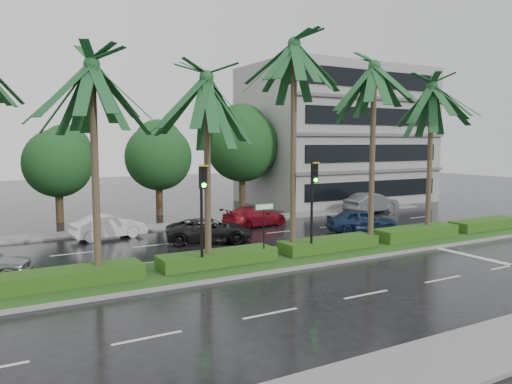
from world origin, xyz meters
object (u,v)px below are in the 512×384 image
car_white (109,227)px  car_grey (371,203)px  car_darkgrey (210,230)px  car_red (255,216)px  car_blue (362,221)px  signal_median_left (202,202)px  street_sign (264,218)px

car_white → car_grey: (19.96, 0.42, 0.10)m
car_darkgrey → car_grey: car_grey is taller
car_grey → car_red: bearing=89.5°
car_darkgrey → car_blue: car_blue is taller
signal_median_left → car_blue: size_ratio=1.04×
signal_median_left → car_grey: size_ratio=0.94×
car_white → car_red: (9.15, -0.54, -0.02)m
car_darkgrey → car_grey: bearing=-54.0°
car_darkgrey → car_red: 5.67m
car_white → car_darkgrey: bearing=-136.4°
car_red → car_white: bearing=77.8°
car_white → car_blue: 14.77m
street_sign → car_white: bearing=115.2°
street_sign → car_blue: (9.15, 3.94, -1.41)m
signal_median_left → car_blue: signal_median_left is taller
signal_median_left → car_grey: (18.46, 10.18, -2.23)m
signal_median_left → car_blue: 13.04m
car_red → car_grey: (10.81, 0.97, 0.12)m
car_grey → car_darkgrey: bearing=99.6°
car_blue → car_grey: car_grey is taller
car_blue → car_grey: 8.74m
street_sign → car_blue: street_sign is taller
car_white → car_red: size_ratio=0.91×
signal_median_left → car_darkgrey: size_ratio=0.93×
car_blue → street_sign: bearing=136.3°
car_darkgrey → car_blue: bearing=-80.6°
signal_median_left → car_red: signal_median_left is taller
signal_median_left → car_grey: bearing=28.9°
signal_median_left → street_sign: 3.13m
signal_median_left → car_darkgrey: bearing=63.3°
car_white → car_red: bearing=-99.7°
car_white → car_blue: size_ratio=0.97×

